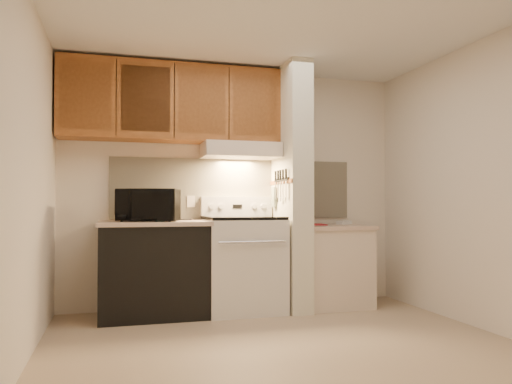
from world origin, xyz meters
name	(u,v)px	position (x,y,z in m)	size (l,w,h in m)	color
floor	(280,342)	(0.00, 0.00, 0.00)	(3.60, 3.60, 0.00)	tan
ceiling	(279,23)	(0.00, 0.00, 2.50)	(3.60, 3.60, 0.00)	white
wall_back	(235,188)	(0.00, 1.50, 1.25)	(3.60, 0.02, 2.50)	silver
wall_left	(30,178)	(-1.80, 0.00, 1.25)	(0.02, 3.00, 2.50)	silver
wall_right	(474,184)	(1.80, 0.00, 1.25)	(0.02, 3.00, 2.50)	silver
backsplash	(236,189)	(0.00, 1.49, 1.24)	(2.60, 0.02, 0.63)	beige
range_body	(243,265)	(0.00, 1.16, 0.46)	(0.76, 0.65, 0.92)	silver
oven_window	(251,265)	(0.00, 0.84, 0.50)	(0.50, 0.01, 0.30)	black
oven_handle	(252,242)	(0.00, 0.80, 0.72)	(0.02, 0.02, 0.65)	silver
cooktop	(243,218)	(0.00, 1.16, 0.94)	(0.74, 0.64, 0.03)	black
range_backguard	(237,206)	(0.00, 1.44, 1.05)	(0.76, 0.08, 0.20)	silver
range_display	(238,206)	(0.00, 1.40, 1.05)	(0.10, 0.01, 0.04)	black
range_knob_left_outer	(211,206)	(-0.28, 1.40, 1.05)	(0.05, 0.05, 0.02)	silver
range_knob_left_inner	(221,206)	(-0.18, 1.40, 1.05)	(0.05, 0.05, 0.02)	silver
range_knob_right_inner	(254,206)	(0.18, 1.40, 1.05)	(0.05, 0.05, 0.02)	silver
range_knob_right_outer	(263,206)	(0.28, 1.40, 1.05)	(0.05, 0.05, 0.02)	silver
dishwasher_front	(154,271)	(-0.88, 1.17, 0.43)	(1.00, 0.63, 0.87)	black
left_countertop	(154,223)	(-0.88, 1.17, 0.89)	(1.04, 0.67, 0.04)	beige
spoon_rest	(181,220)	(-0.59, 1.36, 0.92)	(0.20, 0.06, 0.01)	black
teal_jar	(160,216)	(-0.83, 1.06, 0.96)	(0.09, 0.09, 0.10)	#296D64
outlet	(191,201)	(-0.48, 1.48, 1.10)	(0.08, 0.01, 0.12)	beige
microwave	(149,205)	(-0.93, 1.15, 1.06)	(0.55, 0.37, 0.31)	black
partition_pillar	(291,187)	(0.51, 1.15, 1.25)	(0.22, 0.70, 2.50)	silver
pillar_trim	(281,182)	(0.39, 1.15, 1.30)	(0.01, 0.70, 0.04)	#9B5929
knife_strip	(282,180)	(0.39, 1.10, 1.32)	(0.02, 0.42, 0.04)	black
knife_blade_a	(286,189)	(0.38, 0.93, 1.22)	(0.01, 0.04, 0.16)	silver
knife_handle_a	(286,174)	(0.38, 0.93, 1.37)	(0.02, 0.02, 0.10)	black
knife_blade_b	(283,190)	(0.38, 1.03, 1.21)	(0.01, 0.04, 0.18)	silver
knife_handle_b	(283,174)	(0.38, 1.02, 1.37)	(0.02, 0.02, 0.10)	black
knife_blade_c	(280,192)	(0.38, 1.10, 1.20)	(0.01, 0.04, 0.20)	silver
knife_handle_c	(280,175)	(0.38, 1.10, 1.37)	(0.02, 0.02, 0.10)	black
knife_blade_d	(278,190)	(0.38, 1.18, 1.22)	(0.01, 0.04, 0.16)	silver
knife_handle_d	(278,175)	(0.38, 1.18, 1.37)	(0.02, 0.02, 0.10)	black
knife_blade_e	(276,191)	(0.38, 1.26, 1.21)	(0.01, 0.04, 0.18)	silver
knife_handle_e	(276,176)	(0.38, 1.26, 1.37)	(0.02, 0.02, 0.10)	black
oven_mitt	(274,197)	(0.38, 1.32, 1.15)	(0.03, 0.09, 0.21)	gray
right_cab_base	(333,268)	(0.97, 1.15, 0.40)	(0.70, 0.60, 0.81)	beige
right_countertop	(332,227)	(0.97, 1.15, 0.83)	(0.74, 0.64, 0.04)	beige
red_folder	(313,224)	(0.79, 1.25, 0.86)	(0.24, 0.33, 0.01)	#B3232B
white_box	(344,222)	(1.19, 1.33, 0.87)	(0.15, 0.10, 0.04)	white
range_hood	(240,151)	(0.00, 1.28, 1.62)	(0.78, 0.44, 0.15)	beige
hood_lip	(245,153)	(0.00, 1.07, 1.58)	(0.78, 0.04, 0.06)	beige
upper_cabinets	(173,103)	(-0.69, 1.32, 2.08)	(2.18, 0.33, 0.77)	#9B5929
cab_door_a	(86,95)	(-1.51, 1.17, 2.08)	(0.46, 0.01, 0.63)	#9B5929
cab_gap_a	(116,97)	(-1.23, 1.16, 2.08)	(0.01, 0.01, 0.73)	black
cab_door_b	(146,99)	(-0.96, 1.17, 2.08)	(0.46, 0.01, 0.63)	#9B5929
cab_gap_b	(174,100)	(-0.69, 1.16, 2.08)	(0.01, 0.01, 0.73)	black
cab_door_c	(202,102)	(-0.42, 1.17, 2.08)	(0.46, 0.01, 0.63)	#9B5929
cab_gap_c	(229,103)	(-0.14, 1.16, 2.08)	(0.01, 0.01, 0.73)	black
cab_door_d	(255,105)	(0.13, 1.17, 2.08)	(0.46, 0.01, 0.63)	#9B5929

